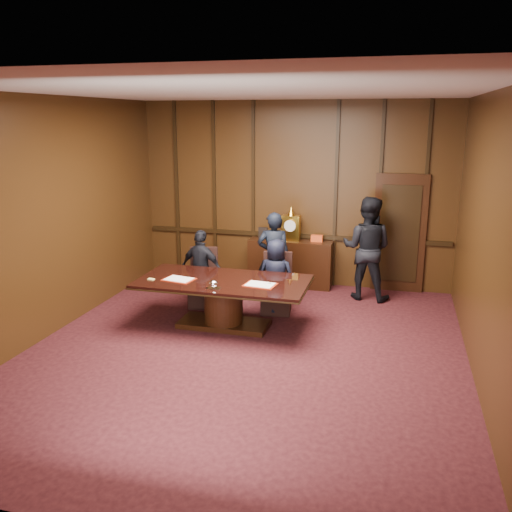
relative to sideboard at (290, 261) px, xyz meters
The scene contains 13 objects.
room 3.36m from the sideboard, 88.80° to the right, with size 7.00×7.04×3.50m.
sideboard is the anchor object (origin of this frame).
conference_table 2.45m from the sideboard, 103.71° to the right, with size 2.62×1.32×0.76m.
folder_left 2.85m from the sideboard, 115.93° to the right, with size 0.51×0.41×0.02m.
folder_right 2.51m from the sideboard, 89.14° to the right, with size 0.50×0.38×0.02m.
inkstand 2.91m from the sideboard, 101.59° to the right, with size 0.20×0.14×0.12m.
notepad 3.14m from the sideboard, 122.04° to the right, with size 0.10×0.07×0.01m, color #F4DC77.
chair_left 1.95m from the sideboard, 129.48° to the right, with size 0.58×0.58×0.99m.
chair_right 1.51m from the sideboard, 87.46° to the right, with size 0.54×0.54×0.99m.
signatory_left 2.01m from the sideboard, 127.95° to the right, with size 0.79×0.33×1.34m, color black.
signatory_right 1.59m from the sideboard, 87.46° to the right, with size 0.62×0.40×1.26m, color black.
witness_left 0.97m from the sideboard, 97.97° to the right, with size 0.58×0.38×1.59m, color black.
witness_right 1.57m from the sideboard, 15.32° to the right, with size 0.90×0.70×1.85m, color black.
Camera 1 is at (1.95, -6.68, 3.18)m, focal length 38.00 mm.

